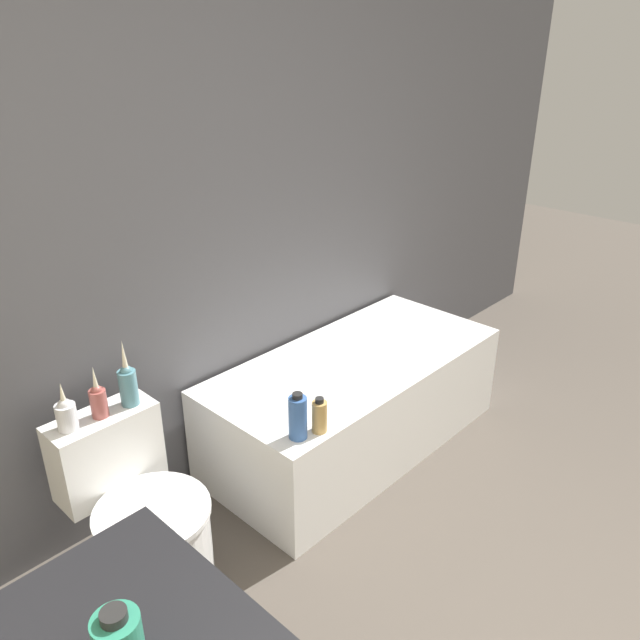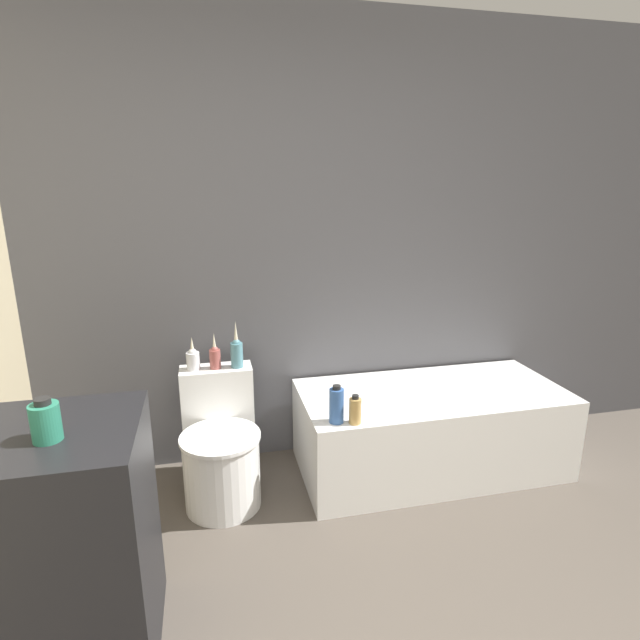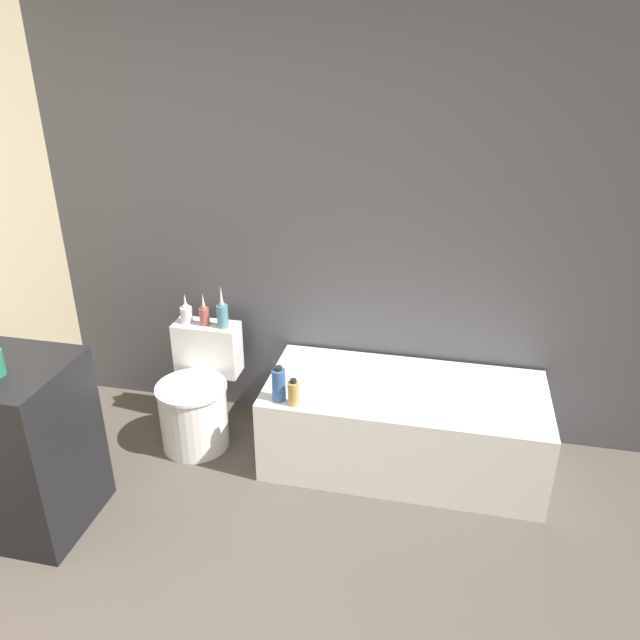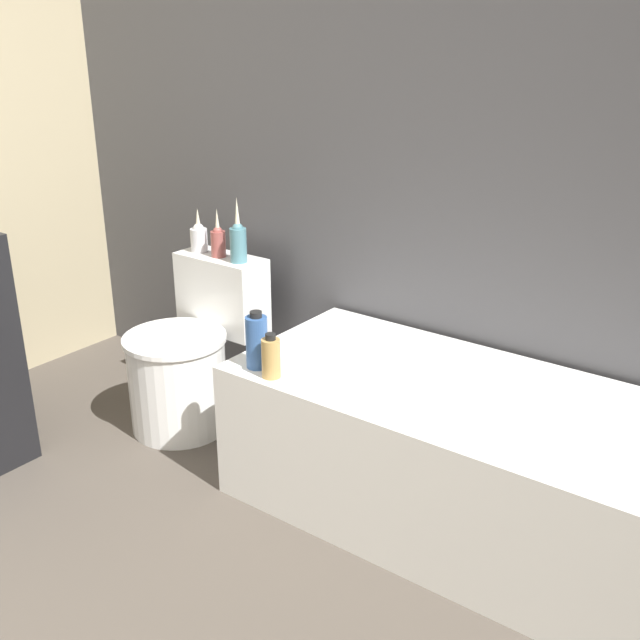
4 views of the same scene
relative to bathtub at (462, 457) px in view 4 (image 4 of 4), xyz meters
The scene contains 8 objects.
wall_back_tiled 1.36m from the bathtub, 151.91° to the left, with size 6.40×0.06×2.60m.
bathtub is the anchor object (origin of this frame).
toilet 1.23m from the bathtub, behind, with size 0.42×0.58×0.68m.
vase_gold 1.45m from the bathtub, behind, with size 0.07×0.07×0.19m.
vase_silver 1.34m from the bathtub, behind, with size 0.06×0.06×0.20m.
vase_bronze 1.24m from the bathtub, behind, with size 0.07×0.07×0.27m.
shampoo_bottle_tall 0.78m from the bathtub, 158.13° to the right, with size 0.07×0.07×0.20m.
shampoo_bottle_short 0.71m from the bathtub, 152.45° to the right, with size 0.06×0.06×0.15m.
Camera 4 is at (1.65, -0.14, 1.58)m, focal length 42.00 mm.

